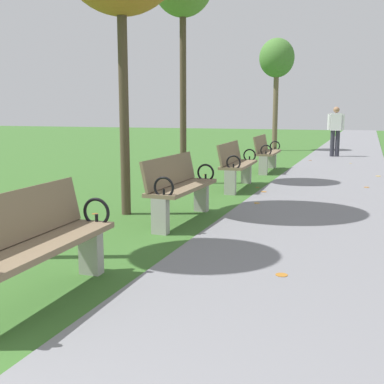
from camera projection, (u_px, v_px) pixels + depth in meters
The scene contains 8 objects.
paved_walkway at pixel (347, 153), 17.30m from camera, with size 2.39×44.00×0.02m, color slate.
park_bench_2 at pixel (36, 243), 3.80m from camera, with size 0.52×1.61×0.90m.
park_bench_3 at pixel (179, 186), 6.65m from camera, with size 0.50×1.61×0.90m.
park_bench_4 at pixel (236, 164), 9.48m from camera, with size 0.54×1.62×0.90m.
park_bench_5 at pixel (266, 152), 12.18m from camera, with size 0.54×1.62×0.90m.
tree_4 at pixel (277, 60), 18.13m from camera, with size 1.31×1.31×4.18m.
pedestrian_walking at pixel (336, 129), 15.90m from camera, with size 0.53×0.27×1.62m.
scattered_leaves at pixel (237, 197), 8.52m from camera, with size 4.62×16.30×0.02m.
Camera 1 is at (1.91, -0.14, 1.51)m, focal length 45.47 mm.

